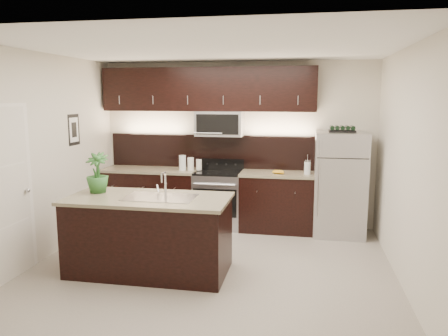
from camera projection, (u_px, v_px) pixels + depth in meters
name	position (u px, v px, depth m)	size (l,w,h in m)	color
ground	(212.00, 266.00, 5.57)	(4.50, 4.50, 0.00)	gray
room_walls	(202.00, 133.00, 5.28)	(4.52, 4.02, 2.71)	beige
counter_run	(206.00, 198.00, 7.22)	(3.51, 0.65, 0.94)	black
upper_fixtures	(209.00, 96.00, 7.08)	(3.49, 0.40, 1.66)	black
island	(149.00, 234.00, 5.32)	(1.96, 0.96, 0.94)	black
sink_faucet	(160.00, 196.00, 5.23)	(0.84, 0.50, 0.28)	silver
refrigerator	(340.00, 184.00, 6.72)	(0.77, 0.70, 1.60)	#B2B2B7
wine_rack	(342.00, 129.00, 6.58)	(0.40, 0.25, 0.10)	black
plant	(97.00, 173.00, 5.46)	(0.28, 0.28, 0.50)	#285D25
canisters	(189.00, 164.00, 7.15)	(0.36, 0.17, 0.25)	silver
french_press	(307.00, 167.00, 6.78)	(0.10, 0.10, 0.30)	silver
bananas	(276.00, 172.00, 6.85)	(0.19, 0.15, 0.06)	gold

